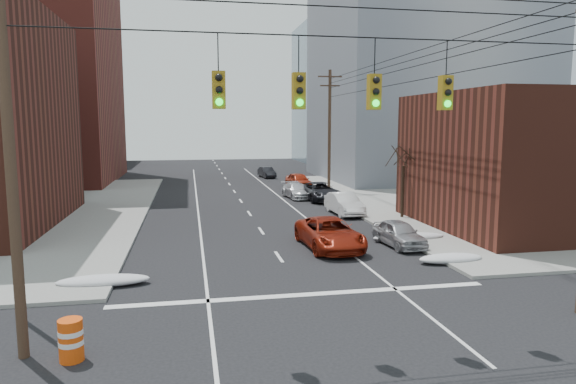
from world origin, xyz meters
name	(u,v)px	position (x,y,z in m)	size (l,w,h in m)	color
ground	(364,382)	(0.00, 0.00, 0.00)	(160.00, 160.00, 0.00)	black
sidewalk_ne	(560,196)	(27.00, 27.00, 0.07)	(40.00, 40.00, 0.15)	gray
building_brick_far	(43,125)	(-26.00, 74.00, 6.00)	(22.00, 18.00, 12.00)	#512318
building_office	(422,68)	(22.00, 44.00, 12.50)	(22.00, 20.00, 25.00)	gray
building_glass	(362,94)	(24.00, 70.00, 11.00)	(20.00, 18.00, 22.00)	gray
building_storefront	(562,161)	(18.00, 16.00, 4.00)	(16.00, 12.00, 8.00)	#512318
utility_pole_left	(9,140)	(-8.50, 3.00, 5.78)	(2.20, 0.28, 11.00)	#473323
utility_pole_far	(329,129)	(8.50, 34.00, 5.78)	(2.20, 0.28, 11.00)	#473323
traffic_signals	(337,89)	(0.10, 2.97, 7.17)	(17.00, 0.42, 2.02)	black
street_light	(7,146)	(-9.50, 6.00, 5.54)	(0.44, 0.44, 9.32)	gray
bare_tree	(403,184)	(9.59, 20.00, 2.32)	(2.09, 2.20, 4.93)	black
snow_nw	(103,281)	(-7.40, 9.00, 0.21)	(3.50, 1.08, 0.42)	silver
snow_ne	(451,258)	(7.40, 9.50, 0.21)	(3.00, 1.08, 0.42)	silver
snow_east_far	(409,237)	(7.40, 14.00, 0.21)	(4.00, 1.08, 0.42)	silver
red_pickup	(330,233)	(2.80, 13.21, 0.75)	(2.49, 5.40, 1.50)	maroon
parked_car_a	(399,233)	(6.40, 12.99, 0.66)	(1.56, 3.87, 1.32)	#AAAAAF
parked_car_b	(344,204)	(6.40, 22.41, 0.74)	(1.57, 4.50, 1.48)	white
parked_car_c	(320,191)	(6.40, 29.10, 0.73)	(2.43, 5.27, 1.46)	black
parked_car_d	(297,191)	(4.80, 30.78, 0.63)	(1.76, 4.33, 1.26)	silver
parked_car_e	(299,181)	(6.40, 37.39, 0.74)	(1.74, 4.32, 1.47)	maroon
parked_car_f	(267,172)	(4.80, 47.72, 0.62)	(1.30, 3.74, 1.23)	black
lot_car_a	(22,204)	(-15.13, 25.58, 0.89)	(1.57, 4.51, 1.49)	silver
lot_car_b	(44,195)	(-14.76, 29.61, 0.89)	(2.47, 5.36, 1.49)	#9D9EA2
construction_barrel	(71,340)	(-7.20, 2.55, 0.58)	(0.85, 0.85, 1.13)	#E0480B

